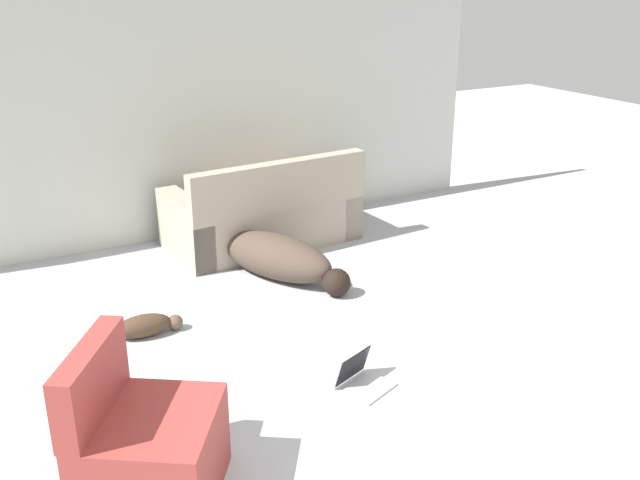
{
  "coord_description": "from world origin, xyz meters",
  "views": [
    {
      "loc": [
        -2.04,
        -2.04,
        2.5
      ],
      "look_at": [
        0.23,
        2.09,
        0.68
      ],
      "focal_mm": 40.0,
      "sensor_mm": 36.0,
      "label": 1
    }
  ],
  "objects_px": {
    "dog": "(279,258)",
    "side_chair": "(145,447)",
    "couch": "(264,216)",
    "laptop_open": "(359,375)",
    "cat": "(147,325)"
  },
  "relations": [
    {
      "from": "couch",
      "to": "laptop_open",
      "type": "distance_m",
      "value": 2.62
    },
    {
      "from": "cat",
      "to": "side_chair",
      "type": "xyz_separation_m",
      "value": [
        -0.46,
        -1.65,
        0.21
      ]
    },
    {
      "from": "couch",
      "to": "side_chair",
      "type": "relative_size",
      "value": 2.0
    },
    {
      "from": "couch",
      "to": "laptop_open",
      "type": "xyz_separation_m",
      "value": [
        -0.51,
        -2.56,
        -0.21
      ]
    },
    {
      "from": "dog",
      "to": "couch",
      "type": "bearing_deg",
      "value": 139.36
    },
    {
      "from": "dog",
      "to": "side_chair",
      "type": "relative_size",
      "value": 1.68
    },
    {
      "from": "cat",
      "to": "laptop_open",
      "type": "bearing_deg",
      "value": -49.91
    },
    {
      "from": "dog",
      "to": "laptop_open",
      "type": "relative_size",
      "value": 3.84
    },
    {
      "from": "couch",
      "to": "side_chair",
      "type": "xyz_separation_m",
      "value": [
        -1.97,
        -2.91,
        0.01
      ]
    },
    {
      "from": "couch",
      "to": "cat",
      "type": "xyz_separation_m",
      "value": [
        -1.51,
        -1.27,
        -0.2
      ]
    },
    {
      "from": "couch",
      "to": "dog",
      "type": "distance_m",
      "value": 0.84
    },
    {
      "from": "cat",
      "to": "laptop_open",
      "type": "xyz_separation_m",
      "value": [
        1.0,
        -1.3,
        -0.0
      ]
    },
    {
      "from": "laptop_open",
      "to": "couch",
      "type": "bearing_deg",
      "value": 57.53
    },
    {
      "from": "side_chair",
      "to": "cat",
      "type": "bearing_deg",
      "value": 18.08
    },
    {
      "from": "couch",
      "to": "dog",
      "type": "bearing_deg",
      "value": 70.78
    }
  ]
}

